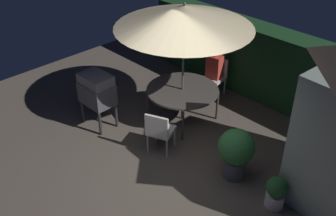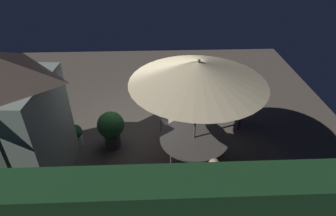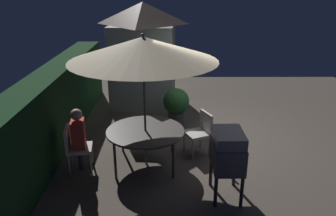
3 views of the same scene
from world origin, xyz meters
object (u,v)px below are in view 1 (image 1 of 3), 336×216
(potted_plant_by_shed, at_px, (276,192))
(potted_plant_by_grill, at_px, (236,151))
(bbq_grill, at_px, (97,90))
(patio_umbrella, at_px, (184,16))
(chair_far_side, at_px, (159,130))
(patio_table, at_px, (182,91))
(chair_near_shed, at_px, (216,74))
(person_in_red, at_px, (214,66))

(potted_plant_by_shed, height_order, potted_plant_by_grill, potted_plant_by_grill)
(bbq_grill, bearing_deg, potted_plant_by_shed, 9.64)
(potted_plant_by_shed, bearing_deg, bbq_grill, -170.36)
(patio_umbrella, distance_m, potted_plant_by_grill, 2.69)
(patio_umbrella, xyz_separation_m, chair_far_side, (0.49, -1.14, -1.81))
(potted_plant_by_shed, bearing_deg, patio_table, 165.27)
(bbq_grill, distance_m, potted_plant_by_grill, 3.11)
(patio_umbrella, relative_size, chair_near_shed, 3.01)
(patio_table, height_order, potted_plant_by_shed, patio_table)
(bbq_grill, distance_m, chair_far_side, 1.62)
(potted_plant_by_shed, relative_size, potted_plant_by_grill, 0.59)
(patio_umbrella, height_order, potted_plant_by_grill, patio_umbrella)
(person_in_red, bearing_deg, potted_plant_by_shed, -33.47)
(patio_table, xyz_separation_m, patio_umbrella, (0.00, 0.00, 1.63))
(chair_far_side, bearing_deg, person_in_red, 105.88)
(patio_umbrella, bearing_deg, potted_plant_by_shed, -14.73)
(patio_umbrella, xyz_separation_m, potted_plant_by_shed, (2.85, -0.75, -2.03))
(potted_plant_by_grill, bearing_deg, potted_plant_by_shed, -5.89)
(bbq_grill, height_order, potted_plant_by_grill, bbq_grill)
(patio_table, height_order, chair_far_side, chair_far_side)
(patio_umbrella, relative_size, bbq_grill, 2.26)
(potted_plant_by_grill, bearing_deg, patio_table, 161.27)
(bbq_grill, relative_size, person_in_red, 0.95)
(bbq_grill, xyz_separation_m, person_in_red, (0.88, 2.67, -0.06))
(patio_umbrella, height_order, potted_plant_by_shed, patio_umbrella)
(potted_plant_by_grill, xyz_separation_m, person_in_red, (-2.12, 1.91, 0.21))
(bbq_grill, height_order, person_in_red, person_in_red)
(bbq_grill, bearing_deg, chair_far_side, 10.09)
(person_in_red, bearing_deg, patio_umbrella, -81.41)
(patio_table, relative_size, chair_far_side, 1.70)
(chair_near_shed, distance_m, potted_plant_by_shed, 3.71)
(patio_table, bearing_deg, bbq_grill, -127.15)
(chair_near_shed, relative_size, person_in_red, 0.71)
(bbq_grill, height_order, chair_far_side, bbq_grill)
(patio_umbrella, distance_m, chair_far_side, 2.19)
(chair_far_side, relative_size, potted_plant_by_shed, 1.54)
(potted_plant_by_shed, bearing_deg, patio_umbrella, 165.27)
(patio_umbrella, relative_size, potted_plant_by_shed, 4.63)
(patio_table, distance_m, chair_far_side, 1.25)
(potted_plant_by_grill, bearing_deg, bbq_grill, -165.79)
(chair_far_side, bearing_deg, patio_umbrella, 113.38)
(potted_plant_by_shed, bearing_deg, chair_near_shed, 145.55)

